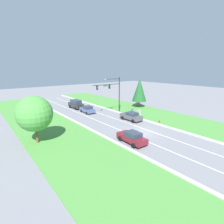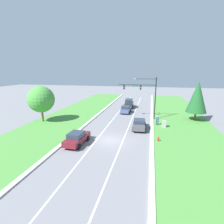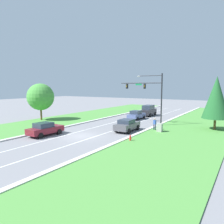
{
  "view_description": "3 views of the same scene",
  "coord_description": "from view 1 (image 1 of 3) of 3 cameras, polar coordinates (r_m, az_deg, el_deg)",
  "views": [
    {
      "loc": [
        -19.93,
        -17.88,
        10.18
      ],
      "look_at": [
        0.11,
        7.4,
        1.92
      ],
      "focal_mm": 28.0,
      "sensor_mm": 36.0,
      "label": 1
    },
    {
      "loc": [
        5.18,
        -21.57,
        9.35
      ],
      "look_at": [
        -1.74,
        9.39,
        1.71
      ],
      "focal_mm": 28.0,
      "sensor_mm": 36.0,
      "label": 2
    },
    {
      "loc": [
        17.43,
        -20.14,
        6.11
      ],
      "look_at": [
        -1.26,
        9.56,
        1.95
      ],
      "focal_mm": 35.0,
      "sensor_mm": 36.0,
      "label": 3
    }
  ],
  "objects": [
    {
      "name": "utility_cabinet",
      "position": [
        38.6,
        8.67,
        -0.18
      ],
      "size": [
        0.7,
        0.6,
        1.19
      ],
      "color": "#9E9E99",
      "rests_on": "ground_plane"
    },
    {
      "name": "curb_strip_right",
      "position": [
        32.81,
        15.85,
        -4.14
      ],
      "size": [
        0.5,
        90.0,
        0.15
      ],
      "color": "beige",
      "rests_on": "ground_plane"
    },
    {
      "name": "lane_stripe_inner_left",
      "position": [
        27.43,
        6.55,
        -7.51
      ],
      "size": [
        0.14,
        81.0,
        0.01
      ],
      "color": "white",
      "rests_on": "ground_plane"
    },
    {
      "name": "fire_hydrant",
      "position": [
        33.98,
        15.19,
        -2.98
      ],
      "size": [
        0.34,
        0.2,
        0.7
      ],
      "color": "red",
      "rests_on": "ground_plane"
    },
    {
      "name": "grass_verge_right",
      "position": [
        37.06,
        20.64,
        -2.46
      ],
      "size": [
        10.0,
        90.0,
        0.08
      ],
      "color": "#4C8E3D",
      "rests_on": "ground_plane"
    },
    {
      "name": "grass_verge_left",
      "position": [
        22.46,
        -10.6,
        -12.74
      ],
      "size": [
        10.0,
        90.0,
        0.08
      ],
      "color": "#4C8E3D",
      "rests_on": "ground_plane"
    },
    {
      "name": "oak_near_left_tree",
      "position": [
        25.32,
        -23.99,
        -0.54
      ],
      "size": [
        4.78,
        4.78,
        6.6
      ],
      "color": "brown",
      "rests_on": "ground_plane"
    },
    {
      "name": "charcoal_suv",
      "position": [
        45.38,
        -11.71,
        2.56
      ],
      "size": [
        2.24,
        4.94,
        2.22
      ],
      "rotation": [
        0.0,
        0.0,
        0.04
      ],
      "color": "#28282D",
      "rests_on": "ground_plane"
    },
    {
      "name": "curb_strip_left",
      "position": [
        25.02,
        0.2,
        -9.46
      ],
      "size": [
        0.5,
        90.0,
        0.15
      ],
      "color": "beige",
      "rests_on": "ground_plane"
    },
    {
      "name": "pedestrian",
      "position": [
        38.4,
        6.61,
        0.34
      ],
      "size": [
        0.43,
        0.33,
        1.69
      ],
      "rotation": [
        0.0,
        0.0,
        2.81
      ],
      "color": "#232842",
      "rests_on": "ground_plane"
    },
    {
      "name": "traffic_signal_mast",
      "position": [
        38.79,
        0.15,
        7.19
      ],
      "size": [
        7.17,
        0.41,
        8.06
      ],
      "color": "black",
      "rests_on": "ground_plane"
    },
    {
      "name": "slate_blue_sedan",
      "position": [
        40.57,
        -8.04,
        0.86
      ],
      "size": [
        2.1,
        4.31,
        1.63
      ],
      "rotation": [
        0.0,
        0.0,
        -0.02
      ],
      "color": "#475684",
      "rests_on": "ground_plane"
    },
    {
      "name": "ground_plane",
      "position": [
        28.65,
        9.12,
        -6.64
      ],
      "size": [
        160.0,
        160.0,
        0.0
      ],
      "primitive_type": "plane",
      "color": "slate"
    },
    {
      "name": "lane_stripe_inner_right",
      "position": [
        29.93,
        11.47,
        -5.81
      ],
      "size": [
        0.14,
        81.0,
        0.01
      ],
      "color": "white",
      "rests_on": "ground_plane"
    },
    {
      "name": "burgundy_sedan",
      "position": [
        24.47,
        6.54,
        -8.19
      ],
      "size": [
        2.23,
        4.65,
        1.65
      ],
      "rotation": [
        0.0,
        0.0,
        -0.05
      ],
      "color": "maroon",
      "rests_on": "ground_plane"
    },
    {
      "name": "graphite_sedan",
      "position": [
        34.59,
        6.3,
        -1.36
      ],
      "size": [
        2.2,
        4.62,
        1.67
      ],
      "rotation": [
        0.0,
        0.0,
        0.03
      ],
      "color": "#4C4C51",
      "rests_on": "ground_plane"
    },
    {
      "name": "conifer_near_right_tree",
      "position": [
        45.91,
        8.96,
        7.16
      ],
      "size": [
        3.65,
        3.65,
        7.48
      ],
      "color": "brown",
      "rests_on": "ground_plane"
    }
  ]
}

